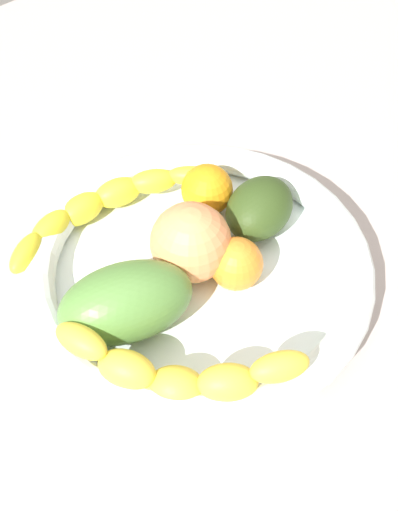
# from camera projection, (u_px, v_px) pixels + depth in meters

# --- Properties ---
(kitchen_counter) EXTENTS (1.20, 1.20, 0.03)m
(kitchen_counter) POSITION_uv_depth(u_px,v_px,m) (199.00, 295.00, 0.69)
(kitchen_counter) COLOR #B0A19D
(kitchen_counter) RESTS_ON ground
(fruit_bowl) EXTENTS (0.34, 0.34, 0.05)m
(fruit_bowl) POSITION_uv_depth(u_px,v_px,m) (199.00, 271.00, 0.66)
(fruit_bowl) COLOR white
(fruit_bowl) RESTS_ON kitchen_counter
(banana_draped_left) EXTENTS (0.24, 0.09, 0.04)m
(banana_draped_left) POSITION_uv_depth(u_px,v_px,m) (104.00, 204.00, 0.69)
(banana_draped_left) COLOR yellow
(banana_draped_left) RESTS_ON fruit_bowl
(banana_draped_right) EXTENTS (0.15, 0.18, 0.06)m
(banana_draped_right) POSITION_uv_depth(u_px,v_px,m) (177.00, 374.00, 0.56)
(banana_draped_right) COLOR yellow
(banana_draped_right) RESTS_ON fruit_bowl
(orange_front) EXTENTS (0.05, 0.05, 0.05)m
(orange_front) POSITION_uv_depth(u_px,v_px,m) (207.00, 190.00, 0.70)
(orange_front) COLOR orange
(orange_front) RESTS_ON fruit_bowl
(orange_mid_left) EXTENTS (0.05, 0.05, 0.05)m
(orange_mid_left) POSITION_uv_depth(u_px,v_px,m) (236.00, 264.00, 0.64)
(orange_mid_left) COLOR orange
(orange_mid_left) RESTS_ON fruit_bowl
(avocado_dark) EXTENTS (0.10, 0.08, 0.05)m
(avocado_dark) POSITION_uv_depth(u_px,v_px,m) (259.00, 208.00, 0.69)
(avocado_dark) COLOR #30461B
(avocado_dark) RESTS_ON fruit_bowl
(peach_blush) EXTENTS (0.08, 0.08, 0.08)m
(peach_blush) POSITION_uv_depth(u_px,v_px,m) (189.00, 243.00, 0.64)
(peach_blush) COLOR #F9955B
(peach_blush) RESTS_ON fruit_bowl
(mango_green) EXTENTS (0.14, 0.12, 0.07)m
(mango_green) POSITION_uv_depth(u_px,v_px,m) (127.00, 303.00, 0.60)
(mango_green) COLOR #53843B
(mango_green) RESTS_ON fruit_bowl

